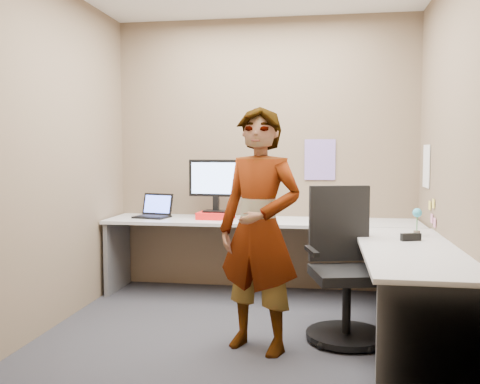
% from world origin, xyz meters
% --- Properties ---
extents(ground, '(3.00, 3.00, 0.00)m').
position_xyz_m(ground, '(0.00, 0.00, 0.00)').
color(ground, '#27272C').
rests_on(ground, ground).
extents(wall_back, '(3.00, 0.00, 3.00)m').
position_xyz_m(wall_back, '(0.00, 1.30, 1.35)').
color(wall_back, brown).
rests_on(wall_back, ground).
extents(wall_right, '(0.00, 2.70, 2.70)m').
position_xyz_m(wall_right, '(1.50, 0.00, 1.35)').
color(wall_right, brown).
rests_on(wall_right, ground).
extents(wall_left, '(0.00, 2.70, 2.70)m').
position_xyz_m(wall_left, '(-1.50, 0.00, 1.35)').
color(wall_left, brown).
rests_on(wall_left, ground).
extents(desk, '(2.98, 2.58, 0.73)m').
position_xyz_m(desk, '(0.44, 0.39, 0.59)').
color(desk, silver).
rests_on(desk, ground).
extents(paper_ream, '(0.35, 0.27, 0.07)m').
position_xyz_m(paper_ream, '(-0.44, 0.98, 0.76)').
color(paper_ream, red).
rests_on(paper_ream, desk).
extents(monitor, '(0.53, 0.17, 0.50)m').
position_xyz_m(monitor, '(-0.44, 0.99, 1.09)').
color(monitor, black).
rests_on(monitor, paper_ream).
extents(laptop, '(0.37, 0.33, 0.23)m').
position_xyz_m(laptop, '(-1.06, 1.02, 0.79)').
color(laptop, black).
rests_on(laptop, desk).
extents(trackball_mouse, '(0.12, 0.08, 0.07)m').
position_xyz_m(trackball_mouse, '(-0.13, 0.97, 0.76)').
color(trackball_mouse, '#B7B7BC').
rests_on(trackball_mouse, desk).
extents(origami, '(0.10, 0.10, 0.06)m').
position_xyz_m(origami, '(-0.32, 0.88, 0.76)').
color(origami, white).
rests_on(origami, desk).
extents(stapler, '(0.15, 0.09, 0.05)m').
position_xyz_m(stapler, '(1.22, -0.04, 0.76)').
color(stapler, black).
rests_on(stapler, desk).
extents(flower, '(0.07, 0.07, 0.22)m').
position_xyz_m(flower, '(1.31, 0.20, 0.87)').
color(flower, brown).
rests_on(flower, desk).
extents(calendar_purple, '(0.30, 0.01, 0.40)m').
position_xyz_m(calendar_purple, '(0.55, 1.29, 1.30)').
color(calendar_purple, '#846BB7').
rests_on(calendar_purple, wall_back).
extents(calendar_white, '(0.01, 0.28, 0.38)m').
position_xyz_m(calendar_white, '(1.49, 0.90, 1.25)').
color(calendar_white, white).
rests_on(calendar_white, wall_right).
extents(sticky_note_a, '(0.01, 0.07, 0.07)m').
position_xyz_m(sticky_note_a, '(1.49, 0.55, 0.95)').
color(sticky_note_a, '#F2E059').
rests_on(sticky_note_a, wall_right).
extents(sticky_note_b, '(0.01, 0.07, 0.07)m').
position_xyz_m(sticky_note_b, '(1.49, 0.60, 0.82)').
color(sticky_note_b, pink).
rests_on(sticky_note_b, wall_right).
extents(sticky_note_c, '(0.01, 0.07, 0.07)m').
position_xyz_m(sticky_note_c, '(1.49, 0.48, 0.80)').
color(sticky_note_c, pink).
rests_on(sticky_note_c, wall_right).
extents(sticky_note_d, '(0.01, 0.07, 0.07)m').
position_xyz_m(sticky_note_d, '(1.49, 0.70, 0.92)').
color(sticky_note_d, '#F2E059').
rests_on(sticky_note_d, wall_right).
extents(office_chair, '(0.62, 0.60, 1.10)m').
position_xyz_m(office_chair, '(0.75, -0.10, 0.45)').
color(office_chair, black).
rests_on(office_chair, ground).
extents(person, '(0.72, 0.61, 1.68)m').
position_xyz_m(person, '(0.16, -0.42, 0.84)').
color(person, '#999399').
rests_on(person, ground).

